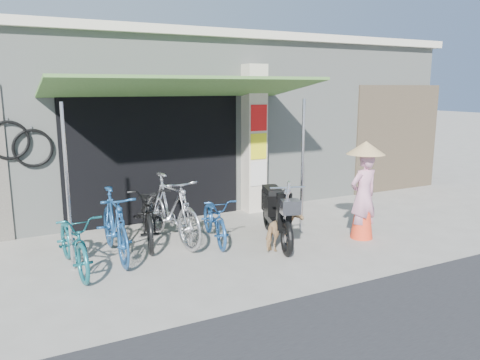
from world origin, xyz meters
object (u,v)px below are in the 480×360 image
bike_silver (171,209)px  street_dog (284,230)px  bike_teal (74,241)px  moped (276,212)px  bike_blue (115,224)px  bike_navy (215,218)px  bike_black (148,213)px  nun (364,190)px

bike_silver → street_dog: bike_silver is taller
bike_teal → bike_silver: size_ratio=0.87×
street_dog → moped: bearing=-39.6°
bike_teal → bike_blue: (0.62, 0.25, 0.09)m
bike_teal → street_dog: 3.16m
bike_navy → bike_silver: bearing=166.2°
street_dog → bike_navy: bearing=19.2°
bike_black → nun: size_ratio=1.14×
bike_teal → nun: bearing=-13.0°
bike_teal → moped: (3.21, -0.17, 0.06)m
street_dog → bike_blue: bearing=46.6°
street_dog → moped: 0.45m
street_dog → nun: 1.59m
street_dog → nun: size_ratio=0.44×
bike_teal → bike_navy: bearing=2.5°
bike_teal → moped: 3.21m
moped → nun: 1.53m
bike_teal → bike_black: size_ratio=0.87×
bike_silver → street_dog: (1.48, -1.14, -0.26)m
street_dog → bike_silver: bearing=27.4°
bike_black → moped: bearing=-13.6°
bike_blue → moped: 2.62m
nun → bike_blue: bearing=-16.2°
street_dog → nun: nun is taller
nun → bike_silver: bearing=-25.9°
bike_silver → street_dog: size_ratio=2.61×
bike_silver → bike_black: bearing=142.4°
bike_teal → moped: size_ratio=0.89×
bike_black → street_dog: size_ratio=2.61×
bike_blue → nun: size_ratio=1.04×
bike_black → bike_navy: 1.12m
bike_teal → bike_navy: 2.30m
nun → bike_black: bearing=-26.4°
bike_teal → moped: moped is taller
bike_black → bike_silver: (0.34, -0.18, 0.07)m
bike_silver → street_dog: 1.89m
bike_black → bike_navy: size_ratio=1.27×
bike_black → moped: 2.14m
bike_blue → bike_black: bike_blue is taller
bike_black → street_dog: bearing=-23.9°
bike_navy → nun: 2.56m
bike_blue → bike_black: 0.83m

